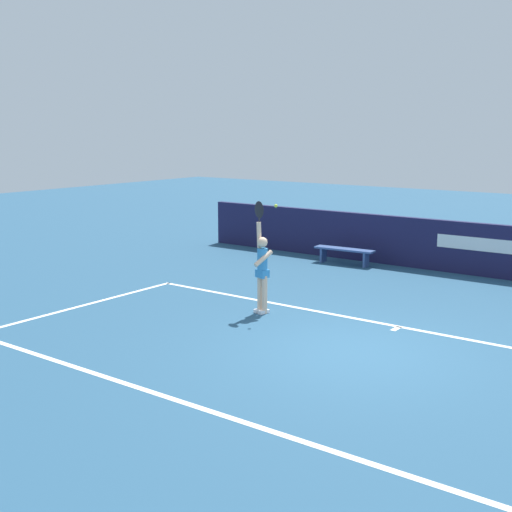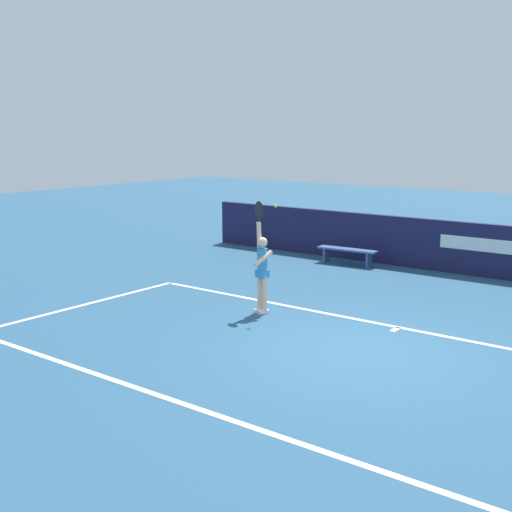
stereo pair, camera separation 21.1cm
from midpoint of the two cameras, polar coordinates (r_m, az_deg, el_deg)
name	(u,v)px [view 1 (the left image)]	position (r m, az deg, el deg)	size (l,w,h in m)	color
ground_plane	(356,351)	(11.32, 8.14, -8.12)	(60.00, 60.00, 0.00)	navy
court_lines	(333,364)	(10.68, 6.12, -9.24)	(12.19, 5.14, 0.00)	white
back_wall	(490,251)	(17.52, 19.27, 0.44)	(17.61, 0.19, 1.35)	#19193F
tennis_player	(262,268)	(13.25, 0.07, -1.03)	(0.44, 0.46, 2.28)	beige
tennis_ball	(276,206)	(12.96, 1.26, 4.36)	(0.07, 0.07, 0.07)	#C9E036
courtside_bench_near	(344,252)	(18.34, 7.32, 0.36)	(1.72, 0.48, 0.45)	#365089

